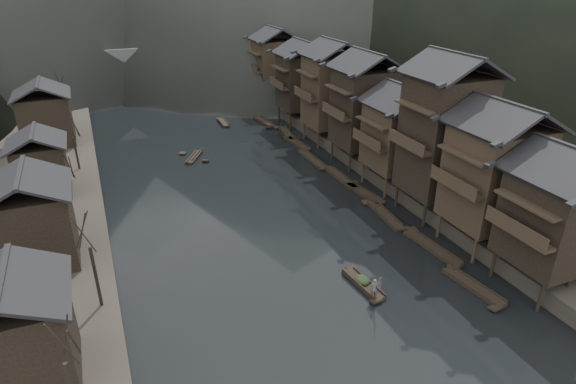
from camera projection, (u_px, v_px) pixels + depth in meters
water at (310, 279)px, 40.23m from camera, size 300.00×300.00×0.00m
right_bank at (393, 106)px, 85.31m from camera, size 40.00×200.00×1.80m
stilt_houses at (372, 100)px, 58.59m from camera, size 9.00×67.60×16.73m
left_houses at (36, 167)px, 47.38m from camera, size 8.10×53.20×8.73m
bare_trees at (73, 168)px, 44.98m from camera, size 3.80×61.52×7.60m
moored_sampans at (337, 176)px, 59.15m from camera, size 3.07×54.72×0.46m
midriver_boats at (198, 113)px, 83.61m from camera, size 11.27×44.12×0.44m
stone_bridge at (161, 65)px, 97.94m from camera, size 40.00×6.00×9.00m
hero_sampan at (363, 284)px, 39.24m from camera, size 1.50×5.22×0.44m
cargo_heap at (362, 276)px, 39.19m from camera, size 1.14×1.49×0.68m
boatman at (374, 286)px, 37.21m from camera, size 0.73×0.60×1.73m
bamboo_pole at (379, 257)px, 36.16m from camera, size 1.24×2.65×3.46m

